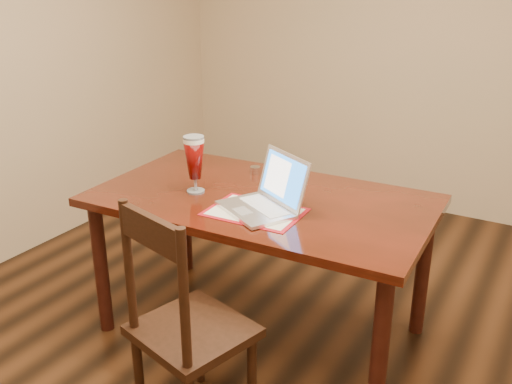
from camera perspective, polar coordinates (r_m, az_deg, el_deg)
The scene contains 4 objects.
ground at distance 2.95m, azimuth 3.16°, elevation -18.18°, with size 5.00×5.00×0.00m, color black.
room_shell at distance 2.28m, azimuth 4.09°, elevation 18.36°, with size 4.51×5.01×2.71m.
dining_table at distance 2.93m, azimuth 0.37°, elevation -2.05°, with size 1.74×1.03×1.10m.
dining_chair at distance 2.45m, azimuth -7.05°, elevation -13.30°, with size 0.54×0.53×1.05m.
Camera 1 is at (1.01, -2.04, 1.88)m, focal length 40.00 mm.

